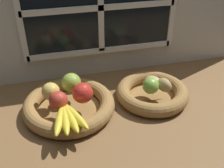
{
  "coord_description": "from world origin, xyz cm",
  "views": [
    {
      "loc": [
        -22.49,
        -79.48,
        65.25
      ],
      "look_at": [
        -1.38,
        3.49,
        9.53
      ],
      "focal_mm": 43.81,
      "sensor_mm": 36.0,
      "label": 1
    }
  ],
  "objects_px": {
    "apple_red_front": "(58,100)",
    "potato_small": "(164,84)",
    "banana_bunch_front": "(68,117)",
    "fruit_bowl_left": "(69,105)",
    "fruit_bowl_right": "(152,93)",
    "apple_red_right": "(83,93)",
    "apple_golden_left": "(51,91)",
    "apple_green_back": "(71,83)",
    "potato_large": "(153,82)",
    "chili_pepper": "(158,86)",
    "lime_near": "(151,86)"
  },
  "relations": [
    {
      "from": "apple_red_front",
      "to": "chili_pepper",
      "type": "relative_size",
      "value": 0.59
    },
    {
      "from": "apple_red_right",
      "to": "banana_bunch_front",
      "type": "bearing_deg",
      "value": -125.86
    },
    {
      "from": "potato_small",
      "to": "apple_red_front",
      "type": "bearing_deg",
      "value": -177.98
    },
    {
      "from": "apple_red_right",
      "to": "apple_red_front",
      "type": "xyz_separation_m",
      "value": [
        -0.09,
        -0.02,
        -0.0
      ]
    },
    {
      "from": "potato_large",
      "to": "chili_pepper",
      "type": "relative_size",
      "value": 0.66
    },
    {
      "from": "apple_red_right",
      "to": "lime_near",
      "type": "height_order",
      "value": "apple_red_right"
    },
    {
      "from": "apple_red_right",
      "to": "potato_small",
      "type": "distance_m",
      "value": 0.31
    },
    {
      "from": "chili_pepper",
      "to": "fruit_bowl_right",
      "type": "bearing_deg",
      "value": 141.37
    },
    {
      "from": "apple_golden_left",
      "to": "chili_pepper",
      "type": "height_order",
      "value": "apple_golden_left"
    },
    {
      "from": "fruit_bowl_left",
      "to": "apple_red_front",
      "type": "bearing_deg",
      "value": -130.25
    },
    {
      "from": "apple_red_front",
      "to": "banana_bunch_front",
      "type": "relative_size",
      "value": 0.37
    },
    {
      "from": "banana_bunch_front",
      "to": "apple_green_back",
      "type": "bearing_deg",
      "value": 78.16
    },
    {
      "from": "apple_red_front",
      "to": "chili_pepper",
      "type": "bearing_deg",
      "value": 4.57
    },
    {
      "from": "chili_pepper",
      "to": "potato_large",
      "type": "bearing_deg",
      "value": 141.37
    },
    {
      "from": "fruit_bowl_left",
      "to": "apple_red_right",
      "type": "relative_size",
      "value": 4.56
    },
    {
      "from": "apple_red_front",
      "to": "potato_small",
      "type": "distance_m",
      "value": 0.4
    },
    {
      "from": "apple_golden_left",
      "to": "potato_large",
      "type": "xyz_separation_m",
      "value": [
        0.39,
        -0.02,
        -0.01
      ]
    },
    {
      "from": "fruit_bowl_left",
      "to": "potato_large",
      "type": "distance_m",
      "value": 0.34
    },
    {
      "from": "apple_red_right",
      "to": "chili_pepper",
      "type": "xyz_separation_m",
      "value": [
        0.3,
        0.01,
        -0.03
      ]
    },
    {
      "from": "fruit_bowl_right",
      "to": "apple_red_front",
      "type": "xyz_separation_m",
      "value": [
        -0.37,
        -0.04,
        0.06
      ]
    },
    {
      "from": "apple_golden_left",
      "to": "apple_green_back",
      "type": "bearing_deg",
      "value": 23.14
    },
    {
      "from": "fruit_bowl_left",
      "to": "potato_small",
      "type": "relative_size",
      "value": 5.06
    },
    {
      "from": "fruit_bowl_left",
      "to": "apple_green_back",
      "type": "distance_m",
      "value": 0.09
    },
    {
      "from": "apple_golden_left",
      "to": "potato_small",
      "type": "relative_size",
      "value": 0.97
    },
    {
      "from": "apple_golden_left",
      "to": "fruit_bowl_left",
      "type": "bearing_deg",
      "value": -16.46
    },
    {
      "from": "banana_bunch_front",
      "to": "lime_near",
      "type": "xyz_separation_m",
      "value": [
        0.32,
        0.08,
        0.02
      ]
    },
    {
      "from": "chili_pepper",
      "to": "banana_bunch_front",
      "type": "bearing_deg",
      "value": -164.17
    },
    {
      "from": "lime_near",
      "to": "chili_pepper",
      "type": "height_order",
      "value": "lime_near"
    },
    {
      "from": "apple_golden_left",
      "to": "potato_small",
      "type": "bearing_deg",
      "value": -6.49
    },
    {
      "from": "fruit_bowl_left",
      "to": "apple_green_back",
      "type": "bearing_deg",
      "value": 68.96
    },
    {
      "from": "apple_red_right",
      "to": "apple_green_back",
      "type": "bearing_deg",
      "value": 110.7
    },
    {
      "from": "banana_bunch_front",
      "to": "fruit_bowl_left",
      "type": "bearing_deg",
      "value": 82.35
    },
    {
      "from": "fruit_bowl_left",
      "to": "chili_pepper",
      "type": "distance_m",
      "value": 0.35
    },
    {
      "from": "apple_green_back",
      "to": "potato_large",
      "type": "distance_m",
      "value": 0.32
    },
    {
      "from": "fruit_bowl_right",
      "to": "potato_small",
      "type": "xyz_separation_m",
      "value": [
        0.03,
        -0.03,
        0.06
      ]
    },
    {
      "from": "potato_small",
      "to": "banana_bunch_front",
      "type": "bearing_deg",
      "value": -166.66
    },
    {
      "from": "apple_red_right",
      "to": "apple_green_back",
      "type": "height_order",
      "value": "apple_red_right"
    },
    {
      "from": "lime_near",
      "to": "chili_pepper",
      "type": "relative_size",
      "value": 0.56
    },
    {
      "from": "apple_red_front",
      "to": "apple_green_back",
      "type": "xyz_separation_m",
      "value": [
        0.06,
        0.1,
        0.0
      ]
    },
    {
      "from": "apple_green_back",
      "to": "potato_small",
      "type": "distance_m",
      "value": 0.35
    },
    {
      "from": "potato_large",
      "to": "fruit_bowl_right",
      "type": "bearing_deg",
      "value": 0.0
    },
    {
      "from": "apple_red_front",
      "to": "banana_bunch_front",
      "type": "bearing_deg",
      "value": -74.13
    },
    {
      "from": "apple_green_back",
      "to": "potato_large",
      "type": "xyz_separation_m",
      "value": [
        0.31,
        -0.05,
        -0.01
      ]
    },
    {
      "from": "banana_bunch_front",
      "to": "chili_pepper",
      "type": "distance_m",
      "value": 0.38
    },
    {
      "from": "apple_red_front",
      "to": "fruit_bowl_left",
      "type": "bearing_deg",
      "value": 49.75
    },
    {
      "from": "apple_red_right",
      "to": "apple_golden_left",
      "type": "relative_size",
      "value": 1.14
    },
    {
      "from": "fruit_bowl_right",
      "to": "apple_green_back",
      "type": "relative_size",
      "value": 3.91
    },
    {
      "from": "apple_red_front",
      "to": "fruit_bowl_right",
      "type": "bearing_deg",
      "value": 6.86
    },
    {
      "from": "apple_red_front",
      "to": "potato_large",
      "type": "relative_size",
      "value": 0.89
    },
    {
      "from": "apple_golden_left",
      "to": "potato_large",
      "type": "bearing_deg",
      "value": -2.58
    }
  ]
}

